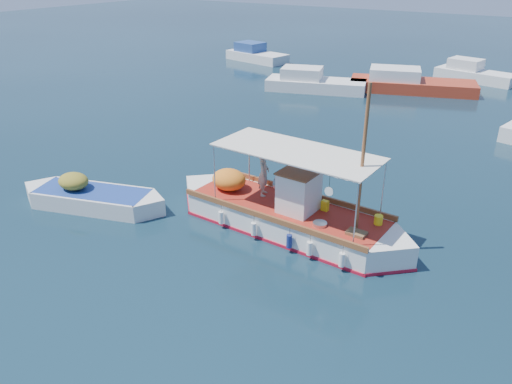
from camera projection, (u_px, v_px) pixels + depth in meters
The scene contains 7 objects.
ground at pixel (266, 232), 17.33m from camera, with size 160.00×160.00×0.00m, color black.
fishing_caique at pixel (285, 215), 17.40m from camera, with size 9.31×2.87×5.68m.
dinghy at pixel (92, 199), 19.00m from camera, with size 5.71×2.90×1.46m.
bg_boat_nw at pixel (313, 84), 35.52m from camera, with size 7.34×4.43×1.80m.
bg_boat_n at pixel (408, 84), 35.33m from camera, with size 9.02×5.36×1.80m.
bg_boat_far_w at pixel (256, 55), 45.73m from camera, with size 6.24×3.37×1.80m.
bg_boat_far_n at pixel (473, 74), 38.32m from camera, with size 6.08×3.11×1.80m.
Camera 1 is at (7.91, -12.85, 8.65)m, focal length 35.00 mm.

